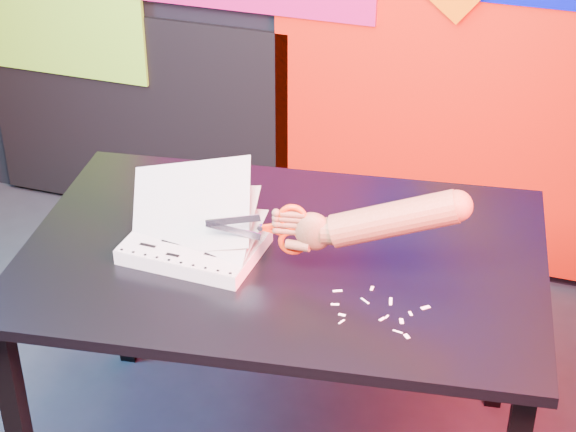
% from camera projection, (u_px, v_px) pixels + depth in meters
% --- Properties ---
extents(room, '(3.01, 3.01, 2.71)m').
position_uv_depth(room, '(108.00, 57.00, 2.00)').
color(room, '#27272B').
rests_on(room, ground).
extents(backdrop, '(2.88, 0.05, 2.08)m').
position_uv_depth(backdrop, '(331.00, 18.00, 3.38)').
color(backdrop, red).
rests_on(backdrop, ground).
extents(work_table, '(1.45, 1.07, 0.75)m').
position_uv_depth(work_table, '(283.00, 276.00, 2.51)').
color(work_table, black).
rests_on(work_table, ground).
extents(printout_stack, '(0.37, 0.26, 0.26)m').
position_uv_depth(printout_stack, '(195.00, 243.00, 2.45)').
color(printout_stack, silver).
rests_on(printout_stack, work_table).
extents(scissors, '(0.25, 0.06, 0.14)m').
position_uv_depth(scissors, '(285.00, 229.00, 2.33)').
color(scissors, silver).
rests_on(scissors, printout_stack).
extents(hand_forearm, '(0.45, 0.14, 0.19)m').
position_uv_depth(hand_forearm, '(380.00, 221.00, 2.28)').
color(hand_forearm, brown).
rests_on(hand_forearm, work_table).
extents(paper_clippings, '(0.24, 0.17, 0.00)m').
position_uv_depth(paper_clippings, '(381.00, 311.00, 2.25)').
color(paper_clippings, white).
rests_on(paper_clippings, work_table).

